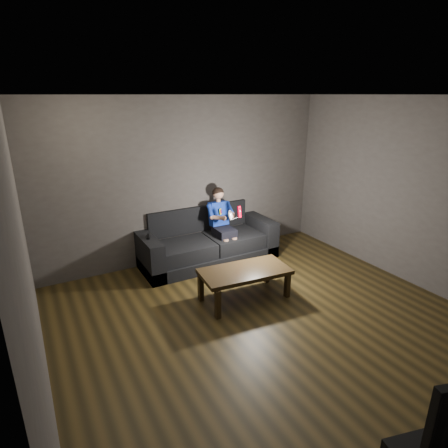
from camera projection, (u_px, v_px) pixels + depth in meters
floor at (275, 328)px, 4.58m from camera, size 5.00×5.00×0.00m
back_wall at (188, 181)px, 6.20m from camera, size 5.00×0.04×2.70m
left_wall at (28, 274)px, 2.99m from camera, size 0.04×5.00×2.70m
right_wall at (423, 196)px, 5.28m from camera, size 0.04×5.00×2.70m
ceiling at (287, 95)px, 3.69m from camera, size 5.00×5.00×0.02m
sofa at (206, 244)px, 6.38m from camera, size 2.30×0.99×0.89m
child at (221, 218)px, 6.29m from camera, size 0.46×0.56×1.12m
wii_remote_red at (239, 212)px, 5.91m from camera, size 0.05×0.07×0.19m
nunchuk_white at (230, 215)px, 5.85m from camera, size 0.08×0.11×0.17m
wii_remote_black at (148, 237)px, 5.72m from camera, size 0.09×0.17×0.03m
coffee_table at (245, 274)px, 5.12m from camera, size 1.26×0.71×0.44m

